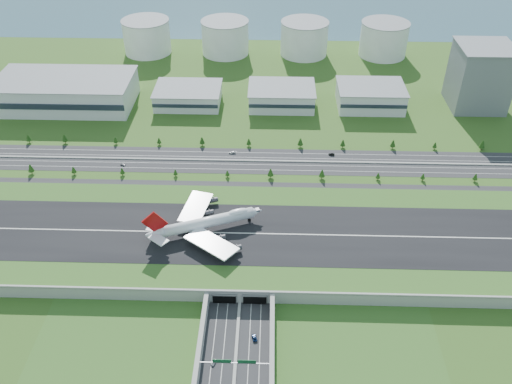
{
  "coord_description": "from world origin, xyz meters",
  "views": [
    {
      "loc": [
        15.4,
        -256.34,
        230.29
      ],
      "look_at": [
        6.55,
        35.0,
        14.59
      ],
      "focal_mm": 38.0,
      "sensor_mm": 36.0,
      "label": 1
    }
  ],
  "objects_px": {
    "car_2": "(254,338)",
    "office_tower": "(480,77)",
    "car_7": "(232,152)",
    "fuel_tank_a": "(147,37)",
    "car_0": "(214,362)",
    "boeing_747": "(206,222)",
    "car_5": "(332,154)",
    "car_4": "(123,165)"
  },
  "relations": [
    {
      "from": "car_5",
      "to": "car_7",
      "type": "bearing_deg",
      "value": -81.18
    },
    {
      "from": "boeing_747",
      "to": "car_4",
      "type": "bearing_deg",
      "value": 109.82
    },
    {
      "from": "car_2",
      "to": "car_4",
      "type": "height_order",
      "value": "car_4"
    },
    {
      "from": "car_5",
      "to": "car_2",
      "type": "bearing_deg",
      "value": -7.78
    },
    {
      "from": "office_tower",
      "to": "car_4",
      "type": "distance_m",
      "value": 317.7
    },
    {
      "from": "car_2",
      "to": "car_5",
      "type": "distance_m",
      "value": 187.88
    },
    {
      "from": "fuel_tank_a",
      "to": "car_2",
      "type": "bearing_deg",
      "value": -71.45
    },
    {
      "from": "car_5",
      "to": "car_0",
      "type": "bearing_deg",
      "value": -11.73
    },
    {
      "from": "car_2",
      "to": "car_7",
      "type": "distance_m",
      "value": 181.73
    },
    {
      "from": "office_tower",
      "to": "car_5",
      "type": "xyz_separation_m",
      "value": [
        -136.07,
        -89.85,
        -26.63
      ]
    },
    {
      "from": "car_7",
      "to": "car_0",
      "type": "bearing_deg",
      "value": -3.59
    },
    {
      "from": "car_4",
      "to": "car_7",
      "type": "distance_m",
      "value": 85.05
    },
    {
      "from": "office_tower",
      "to": "car_2",
      "type": "relative_size",
      "value": 10.92
    },
    {
      "from": "car_4",
      "to": "car_5",
      "type": "relative_size",
      "value": 0.91
    },
    {
      "from": "fuel_tank_a",
      "to": "car_2",
      "type": "xyz_separation_m",
      "value": [
        129.07,
        -384.54,
        -16.68
      ]
    },
    {
      "from": "car_4",
      "to": "car_5",
      "type": "xyz_separation_m",
      "value": [
        161.02,
        19.49,
        0.05
      ]
    },
    {
      "from": "car_2",
      "to": "car_5",
      "type": "relative_size",
      "value": 1.11
    },
    {
      "from": "car_0",
      "to": "boeing_747",
      "type": "bearing_deg",
      "value": 115.63
    },
    {
      "from": "boeing_747",
      "to": "car_2",
      "type": "relative_size",
      "value": 14.4
    },
    {
      "from": "car_2",
      "to": "car_5",
      "type": "xyz_separation_m",
      "value": [
        54.85,
        179.69,
        0.05
      ]
    },
    {
      "from": "fuel_tank_a",
      "to": "boeing_747",
      "type": "relative_size",
      "value": 0.69
    },
    {
      "from": "office_tower",
      "to": "car_2",
      "type": "xyz_separation_m",
      "value": [
        -190.93,
        -269.54,
        -26.68
      ]
    },
    {
      "from": "car_0",
      "to": "car_2",
      "type": "xyz_separation_m",
      "value": [
        19.94,
        15.83,
        -0.02
      ]
    },
    {
      "from": "fuel_tank_a",
      "to": "car_2",
      "type": "distance_m",
      "value": 405.97
    },
    {
      "from": "boeing_747",
      "to": "car_2",
      "type": "bearing_deg",
      "value": -88.12
    },
    {
      "from": "fuel_tank_a",
      "to": "car_5",
      "type": "distance_m",
      "value": 275.8
    },
    {
      "from": "car_7",
      "to": "boeing_747",
      "type": "bearing_deg",
      "value": -9.82
    },
    {
      "from": "car_2",
      "to": "car_7",
      "type": "height_order",
      "value": "car_7"
    },
    {
      "from": "car_5",
      "to": "office_tower",
      "type": "bearing_deg",
      "value": 132.63
    },
    {
      "from": "office_tower",
      "to": "boeing_747",
      "type": "xyz_separation_m",
      "value": [
        -223.84,
        -192.99,
        -12.83
      ]
    },
    {
      "from": "car_2",
      "to": "office_tower",
      "type": "bearing_deg",
      "value": -140.14
    },
    {
      "from": "car_2",
      "to": "car_4",
      "type": "xyz_separation_m",
      "value": [
        -106.17,
        160.2,
        0.0
      ]
    },
    {
      "from": "boeing_747",
      "to": "car_2",
      "type": "xyz_separation_m",
      "value": [
        32.92,
        -76.55,
        -13.85
      ]
    },
    {
      "from": "car_7",
      "to": "office_tower",
      "type": "bearing_deg",
      "value": 107.99
    },
    {
      "from": "boeing_747",
      "to": "car_5",
      "type": "bearing_deg",
      "value": 28.21
    },
    {
      "from": "car_2",
      "to": "car_5",
      "type": "height_order",
      "value": "car_5"
    },
    {
      "from": "boeing_747",
      "to": "car_4",
      "type": "xyz_separation_m",
      "value": [
        -73.25,
        83.66,
        -13.84
      ]
    },
    {
      "from": "office_tower",
      "to": "car_7",
      "type": "relative_size",
      "value": 9.92
    },
    {
      "from": "boeing_747",
      "to": "car_4",
      "type": "distance_m",
      "value": 112.05
    },
    {
      "from": "car_2",
      "to": "car_0",
      "type": "bearing_deg",
      "value": 23.62
    },
    {
      "from": "car_0",
      "to": "car_4",
      "type": "relative_size",
      "value": 1.02
    },
    {
      "from": "fuel_tank_a",
      "to": "car_7",
      "type": "height_order",
      "value": "fuel_tank_a"
    }
  ]
}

